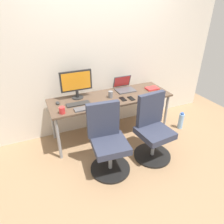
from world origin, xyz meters
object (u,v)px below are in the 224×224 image
(desktop_monitor, at_px, (76,83))
(coffee_mug, at_px, (62,110))
(open_laptop, at_px, (124,87))
(water_bottle_on_floor, at_px, (181,121))
(office_chair_right, at_px, (153,130))
(office_chair_left, at_px, (108,142))

(desktop_monitor, relative_size, coffee_mug, 5.22)
(desktop_monitor, distance_m, open_laptop, 0.83)
(water_bottle_on_floor, height_order, open_laptop, open_laptop)
(water_bottle_on_floor, distance_m, coffee_mug, 2.12)
(open_laptop, bearing_deg, water_bottle_on_floor, -29.46)
(office_chair_right, xyz_separation_m, desktop_monitor, (-0.83, 0.88, 0.53))
(office_chair_right, xyz_separation_m, water_bottle_on_floor, (0.88, 0.38, -0.28))
(office_chair_left, height_order, open_laptop, office_chair_left)
(desktop_monitor, xyz_separation_m, open_laptop, (0.81, 0.01, -0.20))
(water_bottle_on_floor, bearing_deg, office_chair_left, -166.47)
(office_chair_left, distance_m, coffee_mug, 0.74)
(open_laptop, bearing_deg, office_chair_right, -88.64)
(office_chair_right, distance_m, water_bottle_on_floor, 1.00)
(office_chair_left, bearing_deg, open_laptop, 53.04)
(water_bottle_on_floor, bearing_deg, coffee_mug, 177.09)
(office_chair_left, bearing_deg, desktop_monitor, 99.08)
(office_chair_right, distance_m, coffee_mug, 1.28)
(coffee_mug, bearing_deg, office_chair_left, -46.46)
(desktop_monitor, height_order, open_laptop, desktop_monitor)
(desktop_monitor, xyz_separation_m, coffee_mug, (-0.32, -0.40, -0.20))
(office_chair_right, distance_m, desktop_monitor, 1.32)
(office_chair_left, relative_size, open_laptop, 3.03)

